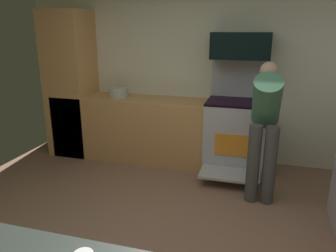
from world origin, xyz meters
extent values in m
cube|color=#89654E|center=(0.00, 0.00, -0.01)|extent=(5.20, 4.80, 0.02)
cube|color=silver|center=(0.00, 2.34, 1.30)|extent=(5.20, 0.12, 2.60)
cube|color=tan|center=(-0.90, 1.98, 0.45)|extent=(2.40, 0.60, 0.90)
cube|color=tan|center=(-1.90, 1.98, 1.05)|extent=(0.60, 0.60, 2.10)
cube|color=#B8BBC0|center=(0.53, 1.96, 0.46)|extent=(0.76, 0.64, 0.92)
cube|color=black|center=(0.53, 1.96, 0.94)|extent=(0.76, 0.64, 0.03)
cube|color=#B8BBC0|center=(0.53, 2.25, 1.21)|extent=(0.76, 0.06, 0.52)
cube|color=orange|center=(0.53, 1.63, 0.45)|extent=(0.44, 0.01, 0.28)
cube|color=#B8BBC0|center=(0.53, 1.45, 0.14)|extent=(0.72, 0.39, 0.03)
cube|color=black|center=(0.53, 2.06, 1.64)|extent=(0.74, 0.38, 0.33)
cylinder|color=#464646|center=(0.80, 1.14, 0.44)|extent=(0.14, 0.14, 0.88)
cylinder|color=#464646|center=(0.97, 1.14, 0.44)|extent=(0.14, 0.14, 0.88)
cylinder|color=#407556|center=(0.89, 1.30, 1.11)|extent=(0.30, 0.57, 0.64)
sphere|color=tan|center=(0.89, 1.51, 1.40)|extent=(0.20, 0.20, 0.20)
cylinder|color=#B4BDB5|center=(-1.15, 1.98, 0.97)|extent=(0.28, 0.28, 0.14)
camera|label=1|loc=(0.81, -2.25, 1.85)|focal=34.74mm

